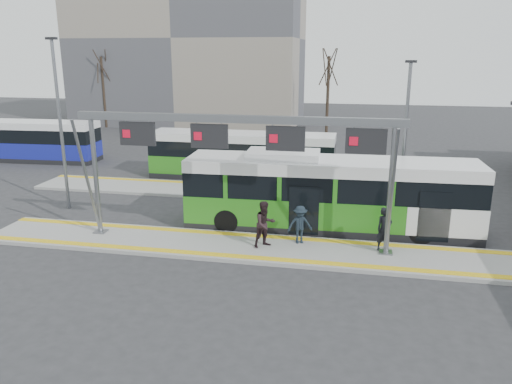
% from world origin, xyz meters
% --- Properties ---
extents(ground, '(120.00, 120.00, 0.00)m').
position_xyz_m(ground, '(0.00, 0.00, 0.00)').
color(ground, '#2D2D30').
rests_on(ground, ground).
extents(platform_main, '(22.00, 3.00, 0.15)m').
position_xyz_m(platform_main, '(0.00, 0.00, 0.07)').
color(platform_main, gray).
rests_on(platform_main, ground).
extents(platform_second, '(20.00, 3.00, 0.15)m').
position_xyz_m(platform_second, '(-4.00, 8.00, 0.07)').
color(platform_second, gray).
rests_on(platform_second, ground).
extents(tactile_main, '(22.00, 2.65, 0.02)m').
position_xyz_m(tactile_main, '(0.00, 0.00, 0.16)').
color(tactile_main, yellow).
rests_on(tactile_main, platform_main).
extents(tactile_second, '(20.00, 0.35, 0.02)m').
position_xyz_m(tactile_second, '(-4.00, 9.15, 0.16)').
color(tactile_second, yellow).
rests_on(tactile_second, platform_second).
extents(gantry, '(13.00, 1.68, 5.20)m').
position_xyz_m(gantry, '(-0.35, 0.25, 4.30)').
color(gantry, slate).
rests_on(gantry, platform_main).
extents(apartment_block, '(24.50, 12.50, 18.40)m').
position_xyz_m(apartment_block, '(-14.00, 36.00, 9.21)').
color(apartment_block, gray).
rests_on(apartment_block, ground).
extents(hero_bus, '(12.76, 3.10, 3.49)m').
position_xyz_m(hero_bus, '(3.12, 3.08, 1.60)').
color(hero_bus, black).
rests_on(hero_bus, ground).
extents(bg_bus_green, '(11.46, 2.48, 2.86)m').
position_xyz_m(bg_bus_green, '(-2.73, 11.45, 1.41)').
color(bg_bus_green, black).
rests_on(bg_bus_green, ground).
extents(bg_bus_blue, '(11.13, 2.98, 2.88)m').
position_xyz_m(bg_bus_blue, '(-19.57, 13.60, 1.42)').
color(bg_bus_blue, black).
rests_on(bg_bus_blue, ground).
extents(passenger_a, '(0.75, 0.64, 1.73)m').
position_xyz_m(passenger_a, '(5.40, 0.61, 1.01)').
color(passenger_a, black).
rests_on(passenger_a, platform_main).
extents(passenger_b, '(1.15, 1.14, 1.88)m').
position_xyz_m(passenger_b, '(0.77, 0.08, 1.09)').
color(passenger_b, black).
rests_on(passenger_b, platform_main).
extents(passenger_c, '(1.15, 0.88, 1.58)m').
position_xyz_m(passenger_c, '(2.10, 0.71, 0.94)').
color(passenger_c, black).
rests_on(passenger_c, platform_main).
extents(tree_left, '(1.40, 1.40, 7.06)m').
position_xyz_m(tree_left, '(-3.75, 31.88, 5.35)').
color(tree_left, '#382B21').
rests_on(tree_left, ground).
extents(tree_mid, '(1.40, 1.40, 8.27)m').
position_xyz_m(tree_mid, '(1.47, 29.37, 6.28)').
color(tree_mid, '#382B21').
rests_on(tree_mid, ground).
extents(tree_far, '(1.40, 1.40, 8.18)m').
position_xyz_m(tree_far, '(-21.55, 30.03, 6.21)').
color(tree_far, '#382B21').
rests_on(tree_far, ground).
extents(lamp_west, '(0.50, 0.25, 8.34)m').
position_xyz_m(lamp_west, '(-10.03, 3.65, 4.41)').
color(lamp_west, slate).
rests_on(lamp_west, ground).
extents(lamp_east, '(0.50, 0.25, 7.32)m').
position_xyz_m(lamp_east, '(6.41, 5.84, 3.90)').
color(lamp_east, slate).
rests_on(lamp_east, ground).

